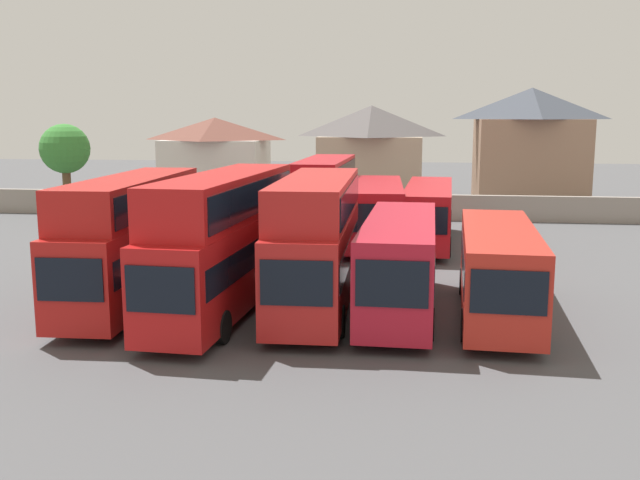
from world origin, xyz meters
TOP-DOWN VIEW (x-y plane):
  - ground at (0.00, 18.00)m, footprint 140.00×140.00m
  - depot_boundary_wall at (0.00, 24.98)m, footprint 56.00×0.50m
  - bus_1 at (-7.00, 0.35)m, footprint 2.79×11.01m
  - bus_2 at (-3.19, -0.17)m, footprint 3.14×12.05m
  - bus_3 at (0.18, 0.42)m, footprint 2.75×10.65m
  - bus_4 at (3.31, 0.36)m, footprint 2.82×10.58m
  - bus_5 at (6.86, 0.25)m, footprint 3.12×10.42m
  - bus_6 at (-4.73, 15.07)m, footprint 3.14×11.66m
  - bus_7 at (-1.29, 15.42)m, footprint 2.79×10.57m
  - bus_8 at (1.90, 14.66)m, footprint 3.01×11.06m
  - bus_9 at (4.69, 15.13)m, footprint 3.13×11.93m
  - house_terrace_left at (-12.63, 33.36)m, footprint 8.58×6.66m
  - house_terrace_centre at (0.35, 34.47)m, footprint 8.71×7.98m
  - house_terrace_right at (13.04, 33.64)m, footprint 8.77×7.33m
  - tree_left_of_lot at (-20.26, 21.98)m, footprint 3.43×3.43m

SIDE VIEW (x-z plane):
  - ground at x=0.00m, z-range 0.00..0.00m
  - depot_boundary_wall at x=0.00m, z-range 0.00..1.80m
  - bus_5 at x=6.86m, z-range 0.24..3.55m
  - bus_9 at x=4.69m, z-range 0.24..3.63m
  - bus_8 at x=1.90m, z-range 0.25..3.75m
  - bus_6 at x=-4.73m, z-range 0.25..3.77m
  - bus_4 at x=3.31m, z-range 0.25..3.80m
  - bus_7 at x=-1.29m, z-range 0.31..5.12m
  - bus_1 at x=-7.00m, z-range 0.31..5.27m
  - bus_3 at x=0.18m, z-range 0.32..5.33m
  - bus_2 at x=-3.19m, z-range 0.32..5.49m
  - house_terrace_left at x=-12.63m, z-range 0.07..7.15m
  - house_terrace_centre at x=0.35m, z-range 0.09..8.16m
  - house_terrace_right at x=13.04m, z-range 0.09..9.51m
  - tree_left_of_lot at x=-20.26m, z-range 1.54..8.25m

